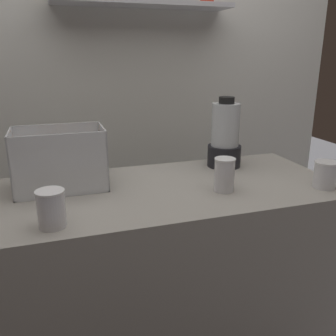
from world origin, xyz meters
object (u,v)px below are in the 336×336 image
Objects in this scene: carrot_display_bin at (63,170)px; juice_cup_beet_left at (224,176)px; juice_cup_orange_far_left at (52,211)px; juice_cup_carrot_middle at (325,176)px; blender_pitcher at (225,138)px.

carrot_display_bin reaches higher than juice_cup_beet_left.
carrot_display_bin is 0.64m from juice_cup_beet_left.
carrot_display_bin reaches higher than juice_cup_orange_far_left.
juice_cup_carrot_middle is (1.04, 0.03, -0.00)m from juice_cup_orange_far_left.
blender_pitcher is 0.34m from juice_cup_beet_left.
carrot_display_bin is 2.65× the size of juice_cup_beet_left.
blender_pitcher is at bearing 63.76° from juice_cup_beet_left.
juice_cup_orange_far_left is (-0.05, -0.35, -0.02)m from carrot_display_bin.
juice_cup_carrot_middle is at bearing -57.21° from blender_pitcher.
juice_cup_orange_far_left is 0.91× the size of juice_cup_beet_left.
juice_cup_carrot_middle is at bearing -12.90° from juice_cup_beet_left.
juice_cup_beet_left is (-0.15, -0.30, -0.08)m from blender_pitcher.
juice_cup_orange_far_left is at bearing -169.65° from juice_cup_beet_left.
carrot_display_bin reaches higher than juice_cup_carrot_middle.
juice_cup_orange_far_left is at bearing -97.99° from carrot_display_bin.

